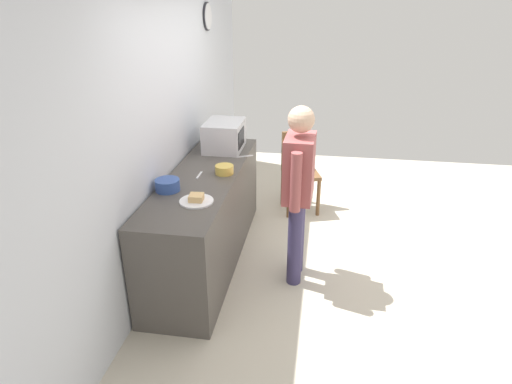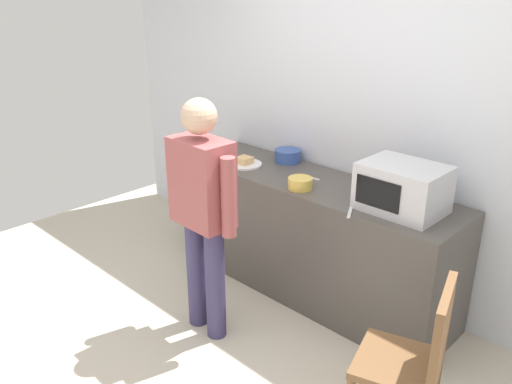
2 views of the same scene
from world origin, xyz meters
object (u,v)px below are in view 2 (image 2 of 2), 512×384
(sandwich_plate, at_px, (244,163))
(wooden_chair, at_px, (414,360))
(salad_bowl, at_px, (300,183))
(fork_utensil, at_px, (350,212))
(cereal_bowl, at_px, (288,156))
(microwave, at_px, (403,188))
(spoon_utensil, at_px, (310,177))
(person_standing, at_px, (203,204))

(sandwich_plate, xyz_separation_m, wooden_chair, (1.89, -0.71, -0.40))
(salad_bowl, bearing_deg, wooden_chair, -26.42)
(fork_utensil, bearing_deg, salad_bowl, 167.97)
(sandwich_plate, bearing_deg, wooden_chair, -20.54)
(sandwich_plate, height_order, cereal_bowl, cereal_bowl)
(cereal_bowl, bearing_deg, wooden_chair, -30.64)
(salad_bowl, relative_size, cereal_bowl, 0.83)
(cereal_bowl, distance_m, wooden_chair, 2.02)
(sandwich_plate, relative_size, wooden_chair, 0.29)
(microwave, bearing_deg, spoon_utensil, 175.33)
(person_standing, bearing_deg, salad_bowl, 72.74)
(microwave, relative_size, fork_utensil, 2.94)
(microwave, distance_m, wooden_chair, 1.09)
(person_standing, distance_m, wooden_chair, 1.53)
(cereal_bowl, bearing_deg, salad_bowl, -40.66)
(cereal_bowl, relative_size, person_standing, 0.13)
(cereal_bowl, bearing_deg, microwave, -11.58)
(sandwich_plate, height_order, wooden_chair, sandwich_plate)
(microwave, bearing_deg, wooden_chair, -53.94)
(wooden_chair, bearing_deg, salad_bowl, 153.58)
(person_standing, bearing_deg, wooden_chair, 2.87)
(person_standing, height_order, wooden_chair, person_standing)
(sandwich_plate, bearing_deg, spoon_utensil, 13.58)
(sandwich_plate, relative_size, fork_utensil, 1.60)
(salad_bowl, xyz_separation_m, spoon_utensil, (-0.09, 0.22, -0.04))
(microwave, xyz_separation_m, cereal_bowl, (-1.14, 0.23, -0.10))
(person_standing, xyz_separation_m, wooden_chair, (1.47, 0.07, -0.41))
(salad_bowl, xyz_separation_m, wooden_chair, (1.25, -0.62, -0.42))
(sandwich_plate, relative_size, person_standing, 0.17)
(fork_utensil, distance_m, spoon_utensil, 0.65)
(microwave, height_order, salad_bowl, microwave)
(sandwich_plate, distance_m, spoon_utensil, 0.56)
(sandwich_plate, xyz_separation_m, person_standing, (0.42, -0.78, 0.02))
(person_standing, bearing_deg, spoon_utensil, 81.83)
(salad_bowl, relative_size, fork_utensil, 1.01)
(microwave, height_order, sandwich_plate, microwave)
(cereal_bowl, distance_m, person_standing, 1.11)
(wooden_chair, bearing_deg, fork_utensil, 145.90)
(salad_bowl, bearing_deg, person_standing, -107.26)
(microwave, xyz_separation_m, fork_utensil, (-0.20, -0.26, -0.15))
(spoon_utensil, relative_size, person_standing, 0.11)
(cereal_bowl, bearing_deg, spoon_utensil, -25.05)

